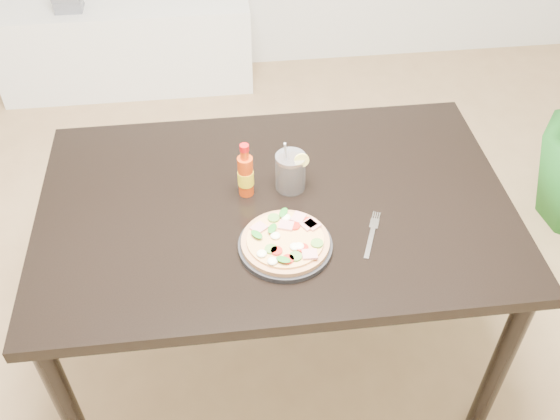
{
  "coord_description": "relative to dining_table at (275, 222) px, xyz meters",
  "views": [
    {
      "loc": [
        -0.31,
        -1.2,
        2.01
      ],
      "look_at": [
        -0.16,
        0.03,
        0.83
      ],
      "focal_mm": 40.0,
      "sensor_mm": 36.0,
      "label": 1
    }
  ],
  "objects": [
    {
      "name": "plate",
      "position": [
        0.01,
        -0.19,
        0.09
      ],
      "size": [
        0.26,
        0.26,
        0.02
      ],
      "primitive_type": "cylinder",
      "color": "black",
      "rests_on": "dining_table"
    },
    {
      "name": "fork",
      "position": [
        0.26,
        -0.16,
        0.09
      ],
      "size": [
        0.09,
        0.18,
        0.0
      ],
      "rotation": [
        0.0,
        0.0,
        -0.39
      ],
      "color": "silver",
      "rests_on": "dining_table"
    },
    {
      "name": "media_console",
      "position": [
        -0.64,
        1.92,
        -0.42
      ],
      "size": [
        1.4,
        0.34,
        0.5
      ],
      "primitive_type": "cube",
      "color": "white",
      "rests_on": "ground"
    },
    {
      "name": "pizza",
      "position": [
        0.01,
        -0.19,
        0.11
      ],
      "size": [
        0.24,
        0.24,
        0.03
      ],
      "color": "tan",
      "rests_on": "plate"
    },
    {
      "name": "cola_cup",
      "position": [
        0.05,
        0.06,
        0.14
      ],
      "size": [
        0.1,
        0.09,
        0.18
      ],
      "rotation": [
        0.0,
        0.0,
        -0.29
      ],
      "color": "black",
      "rests_on": "dining_table"
    },
    {
      "name": "floor",
      "position": [
        0.16,
        -0.15,
        -0.67
      ],
      "size": [
        4.5,
        4.5,
        0.0
      ],
      "primitive_type": "plane",
      "color": "#9E7A51",
      "rests_on": "ground"
    },
    {
      "name": "dining_table",
      "position": [
        0.0,
        0.0,
        0.0
      ],
      "size": [
        1.4,
        0.9,
        0.75
      ],
      "color": "black",
      "rests_on": "ground"
    },
    {
      "name": "hot_sauce_bottle",
      "position": [
        -0.08,
        0.05,
        0.15
      ],
      "size": [
        0.05,
        0.05,
        0.18
      ],
      "rotation": [
        0.0,
        0.0,
        -0.0
      ],
      "color": "#C63A0B",
      "rests_on": "dining_table"
    }
  ]
}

